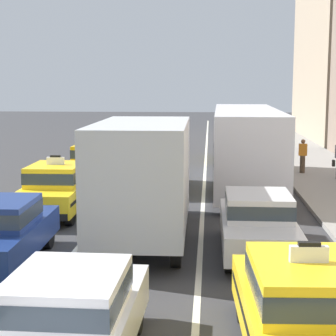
{
  "coord_description": "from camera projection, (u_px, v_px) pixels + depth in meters",
  "views": [
    {
      "loc": [
        1.81,
        -5.96,
        4.24
      ],
      "look_at": [
        0.36,
        13.65,
        1.3
      ],
      "focal_mm": 60.35,
      "sensor_mm": 36.0,
      "label": 1
    }
  ],
  "objects": [
    {
      "name": "lane_stripe_left_center",
      "position": [
        137.0,
        175.0,
        26.48
      ],
      "size": [
        0.14,
        80.0,
        0.01
      ],
      "primitive_type": "cube",
      "color": "silver",
      "rests_on": "ground"
    },
    {
      "name": "lane_stripe_center_right",
      "position": [
        205.0,
        176.0,
        26.25
      ],
      "size": [
        0.14,
        80.0,
        0.01
      ],
      "primitive_type": "cube",
      "color": "silver",
      "rests_on": "ground"
    },
    {
      "name": "sedan_left_second",
      "position": [
        0.0,
        230.0,
        13.18
      ],
      "size": [
        1.89,
        4.35,
        1.58
      ],
      "color": "black",
      "rests_on": "ground"
    },
    {
      "name": "taxi_left_third",
      "position": [
        57.0,
        188.0,
        18.42
      ],
      "size": [
        1.9,
        4.59,
        1.96
      ],
      "color": "black",
      "rests_on": "ground"
    },
    {
      "name": "taxi_left_fourth",
      "position": [
        95.0,
        162.0,
        24.47
      ],
      "size": [
        1.83,
        4.56,
        1.96
      ],
      "color": "black",
      "rests_on": "ground"
    },
    {
      "name": "taxi_left_fifth",
      "position": [
        117.0,
        147.0,
        30.09
      ],
      "size": [
        1.97,
        4.62,
        1.96
      ],
      "color": "black",
      "rests_on": "ground"
    },
    {
      "name": "sedan_center_nearest",
      "position": [
        70.0,
        319.0,
        8.2
      ],
      "size": [
        1.83,
        4.33,
        1.58
      ],
      "color": "black",
      "rests_on": "ground"
    },
    {
      "name": "box_truck_center_second",
      "position": [
        145.0,
        175.0,
        15.31
      ],
      "size": [
        2.37,
        6.99,
        3.27
      ],
      "color": "black",
      "rests_on": "ground"
    },
    {
      "name": "taxi_center_third",
      "position": [
        164.0,
        168.0,
        22.79
      ],
      "size": [
        1.83,
        4.56,
        1.96
      ],
      "color": "black",
      "rests_on": "ground"
    },
    {
      "name": "taxi_right_nearest",
      "position": [
        305.0,
        310.0,
        8.46
      ],
      "size": [
        2.01,
        4.63,
        1.96
      ],
      "color": "black",
      "rests_on": "ground"
    },
    {
      "name": "sedan_right_second",
      "position": [
        258.0,
        222.0,
        13.99
      ],
      "size": [
        1.77,
        4.3,
        1.58
      ],
      "color": "black",
      "rests_on": "ground"
    },
    {
      "name": "bus_right_third",
      "position": [
        246.0,
        143.0,
        23.19
      ],
      "size": [
        2.71,
        11.24,
        3.22
      ],
      "color": "black",
      "rests_on": "ground"
    },
    {
      "name": "taxi_right_fourth",
      "position": [
        232.0,
        144.0,
        31.84
      ],
      "size": [
        1.86,
        4.58,
        1.96
      ],
      "color": "black",
      "rests_on": "ground"
    },
    {
      "name": "pedestrian_trailing",
      "position": [
        303.0,
        156.0,
        26.06
      ],
      "size": [
        0.36,
        0.24,
        1.56
      ],
      "color": "#473828",
      "rests_on": "sidewalk_curb"
    }
  ]
}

